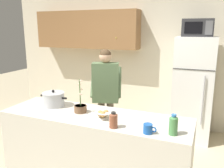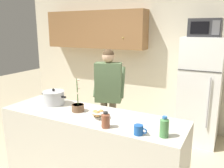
% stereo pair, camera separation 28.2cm
% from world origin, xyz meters
% --- Properties ---
extents(back_wall_unit, '(6.00, 0.48, 2.60)m').
position_xyz_m(back_wall_unit, '(-0.28, 2.25, 1.43)').
color(back_wall_unit, beige).
rests_on(back_wall_unit, ground).
extents(kitchen_island, '(2.24, 0.68, 0.92)m').
position_xyz_m(kitchen_island, '(0.00, 0.00, 0.46)').
color(kitchen_island, silver).
rests_on(kitchen_island, ground).
extents(refrigerator, '(0.64, 0.68, 1.77)m').
position_xyz_m(refrigerator, '(0.97, 1.85, 0.89)').
color(refrigerator, white).
rests_on(refrigerator, ground).
extents(microwave, '(0.48, 0.37, 0.28)m').
position_xyz_m(microwave, '(0.97, 1.83, 1.91)').
color(microwave, '#2D2D30').
rests_on(microwave, refrigerator).
extents(person_near_pot, '(0.58, 0.53, 1.60)m').
position_xyz_m(person_near_pot, '(-0.28, 0.95, 0.99)').
color(person_near_pot, '#726656').
rests_on(person_near_pot, ground).
extents(cooking_pot, '(0.39, 0.28, 0.22)m').
position_xyz_m(cooking_pot, '(-0.63, 0.09, 1.01)').
color(cooking_pot, silver).
rests_on(cooking_pot, kitchen_island).
extents(coffee_mug, '(0.13, 0.09, 0.10)m').
position_xyz_m(coffee_mug, '(0.71, -0.24, 0.97)').
color(coffee_mug, '#1E59B2').
rests_on(coffee_mug, kitchen_island).
extents(bread_bowl, '(0.19, 0.19, 0.10)m').
position_xyz_m(bread_bowl, '(0.15, -0.07, 0.97)').
color(bread_bowl, white).
rests_on(bread_bowl, kitchen_island).
extents(bottle_near_edge, '(0.08, 0.08, 0.20)m').
position_xyz_m(bottle_near_edge, '(0.93, -0.18, 1.02)').
color(bottle_near_edge, '#4C8C4C').
rests_on(bottle_near_edge, kitchen_island).
extents(bottle_mid_counter, '(0.09, 0.09, 0.17)m').
position_xyz_m(bottle_mid_counter, '(0.35, -0.24, 1.00)').
color(bottle_mid_counter, brown).
rests_on(bottle_mid_counter, kitchen_island).
extents(potted_orchid, '(0.15, 0.15, 0.41)m').
position_xyz_m(potted_orchid, '(-0.19, 0.02, 0.98)').
color(potted_orchid, brown).
rests_on(potted_orchid, kitchen_island).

